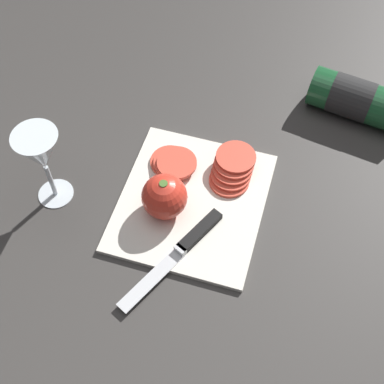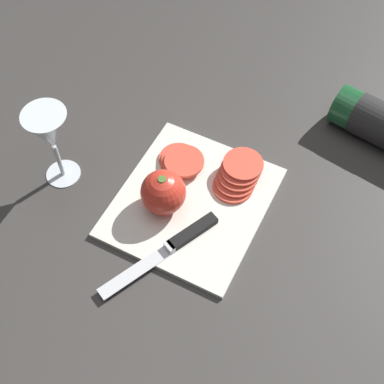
% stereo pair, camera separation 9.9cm
% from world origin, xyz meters
% --- Properties ---
extents(ground_plane, '(3.00, 3.00, 0.00)m').
position_xyz_m(ground_plane, '(0.00, 0.00, 0.00)').
color(ground_plane, '#383533').
extents(cutting_board, '(0.30, 0.27, 0.01)m').
position_xyz_m(cutting_board, '(0.01, 0.02, 0.01)').
color(cutting_board, silver).
rests_on(cutting_board, ground_plane).
extents(wine_bottle, '(0.12, 0.33, 0.09)m').
position_xyz_m(wine_bottle, '(0.33, -0.26, 0.04)').
color(wine_bottle, '#194C28').
rests_on(wine_bottle, ground_plane).
extents(wine_glass, '(0.08, 0.08, 0.18)m').
position_xyz_m(wine_glass, '(-0.05, 0.28, 0.13)').
color(wine_glass, silver).
rests_on(wine_glass, ground_plane).
extents(whole_tomato, '(0.08, 0.08, 0.09)m').
position_xyz_m(whole_tomato, '(-0.02, 0.06, 0.05)').
color(whole_tomato, red).
rests_on(whole_tomato, cutting_board).
extents(knife, '(0.24, 0.13, 0.01)m').
position_xyz_m(knife, '(-0.08, -0.00, 0.02)').
color(knife, silver).
rests_on(knife, cutting_board).
extents(tomato_slice_stack_near, '(0.12, 0.08, 0.03)m').
position_xyz_m(tomato_slice_stack_near, '(0.09, -0.04, 0.03)').
color(tomato_slice_stack_near, '#DB4C38').
rests_on(tomato_slice_stack_near, cutting_board).
extents(tomato_slice_stack_far, '(0.09, 0.10, 0.02)m').
position_xyz_m(tomato_slice_stack_far, '(0.08, 0.08, 0.02)').
color(tomato_slice_stack_far, '#DB4C38').
rests_on(tomato_slice_stack_far, cutting_board).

